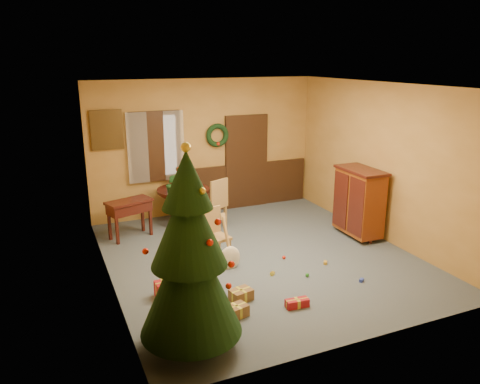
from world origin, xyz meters
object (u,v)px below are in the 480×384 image
christmas_tree (189,256)px  chair_near (214,233)px  dining_table (184,199)px  sideboard (359,201)px  writing_desk (129,210)px

christmas_tree → chair_near: bearing=63.6°
dining_table → sideboard: (2.85, -2.02, 0.19)m
dining_table → sideboard: sideboard is taller
chair_near → sideboard: (2.91, -0.06, 0.22)m
christmas_tree → writing_desk: (0.00, 3.83, -0.61)m
dining_table → sideboard: bearing=-35.3°
writing_desk → dining_table: bearing=17.5°
sideboard → christmas_tree: bearing=-151.5°
chair_near → christmas_tree: (-1.11, -2.24, 0.68)m
christmas_tree → writing_desk: size_ratio=2.68×
dining_table → sideboard: 3.50m
chair_near → writing_desk: chair_near is taller
chair_near → christmas_tree: 2.59m
sideboard → dining_table: bearing=144.7°
christmas_tree → sideboard: (4.02, 2.18, -0.46)m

